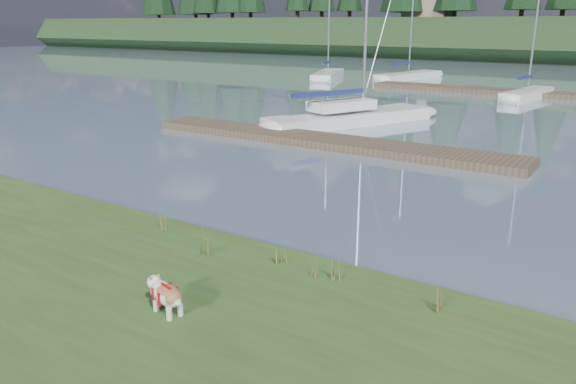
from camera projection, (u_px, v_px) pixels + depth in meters
The scene contains 17 objects.
ground at pixel (532, 96), 37.23m from camera, with size 200.00×200.00×0.00m, color #7A8EA2.
bank at pixel (52, 338), 8.41m from camera, with size 60.00×9.00×0.35m, color #375422.
bulldog at pixel (166, 294), 8.71m from camera, with size 0.87×0.46×0.51m.
sailboat_main at pixel (362, 114), 27.22m from camera, with size 5.87×9.88×14.21m.
dock_near at pixel (322, 140), 22.50m from camera, with size 16.00×2.00×0.30m, color #4C3D2C.
dock_far at pixel (566, 96), 36.13m from camera, with size 26.00×2.20×0.30m, color #4C3D2C.
sailboat_bg_0 at pixel (329, 74), 49.41m from camera, with size 4.43×8.55×12.24m.
sailboat_bg_1 at pixel (414, 75), 48.27m from camera, with size 3.62×8.68×12.65m.
sailboat_bg_2 at pixel (531, 93), 36.13m from camera, with size 2.35×6.85×10.24m.
weed_0 at pixel (204, 241), 10.86m from camera, with size 0.17×0.14×0.70m.
weed_1 at pixel (279, 255), 10.51m from camera, with size 0.17×0.14×0.44m.
weed_2 at pixel (336, 267), 9.87m from camera, with size 0.17×0.14×0.54m.
weed_3 at pixel (165, 220), 12.15m from camera, with size 0.17×0.14×0.61m.
weed_4 at pixel (315, 269), 9.96m from camera, with size 0.17×0.14×0.36m.
weed_5 at pixel (437, 298), 8.80m from camera, with size 0.17×0.14×0.51m.
mud_lip at pixel (235, 249), 11.95m from camera, with size 60.00×0.50×0.14m, color #33281C.
house_0 at pixel (430, 2), 78.63m from camera, with size 6.30×5.30×4.65m.
Camera 1 is at (7.03, -10.24, 4.72)m, focal length 35.00 mm.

